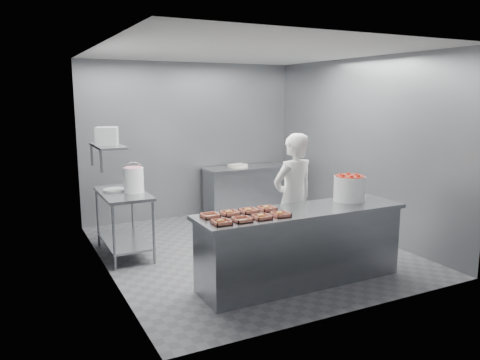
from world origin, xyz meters
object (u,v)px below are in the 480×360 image
Objects in this scene: tray_0 at (221,222)px; worker at (293,199)px; tray_2 at (262,217)px; back_counter at (243,190)px; glaze_bucket at (134,179)px; appliance at (107,136)px; tray_3 at (280,214)px; tray_1 at (242,219)px; tray_7 at (267,208)px; tray_5 at (230,213)px; tray_4 at (210,216)px; strawberry_tub at (349,187)px; service_counter at (301,246)px; prep_table at (124,214)px; tray_6 at (249,211)px.

tray_0 is 1.57m from worker.
tray_0 and tray_2 have the same top height.
back_counter is 2.85m from glaze_bucket.
appliance is (-0.31, 0.11, 0.60)m from glaze_bucket.
appliance is at bearing 119.28° from tray_2.
tray_0 is 1.00× the size of tray_3.
tray_7 reaches higher than tray_1.
tray_5 is (-0.00, 0.30, 0.00)m from tray_1.
tray_2 is at bearing 30.56° from worker.
tray_1 and tray_4 have the same top height.
tray_2 is at bearing -114.19° from back_counter.
glaze_bucket is at bearing -150.20° from back_counter.
tray_3 is at bearing -167.21° from strawberry_tub.
appliance reaches higher than tray_4.
appliance reaches higher than service_counter.
tray_3 is 0.57m from tray_5.
prep_table is 3.09m from strawberry_tub.
service_counter is 1.00m from tray_5.
back_counter is 8.01× the size of tray_7.
appliance reaches higher than tray_0.
strawberry_tub is (0.80, 0.12, 0.62)m from service_counter.
glaze_bucket reaches higher than tray_3.
prep_table is 6.40× the size of tray_1.
service_counter is at bearing -13.56° from tray_6.
glaze_bucket is at bearing 119.05° from tray_3.
glaze_bucket is (-0.64, 1.72, 0.16)m from tray_5.
tray_5 is 0.48× the size of strawberry_tub.
worker is 2.63m from appliance.
prep_table is 1.91m from tray_4.
worker is at bearing 48.79° from tray_3.
tray_4 is 1.00× the size of tray_6.
service_counter is at bearing -49.76° from prep_table.
tray_2 is 0.48× the size of strawberry_tub.
worker reaches higher than tray_2.
tray_3 is 1.00× the size of tray_4.
tray_0 is at bearing -180.00° from tray_1.
tray_7 is 2.06m from glaze_bucket.
strawberry_tub is 0.93× the size of glaze_bucket.
tray_0 is at bearing -75.52° from prep_table.
tray_3 is (-1.29, -3.40, 0.47)m from back_counter.
tray_6 is at bearing 90.00° from tray_2.
tray_7 is (0.00, 0.30, 0.00)m from tray_3.
prep_table is at bearing 125.06° from tray_7.
appliance is (-0.72, 1.82, 0.76)m from tray_4.
prep_table is at bearing 113.51° from tray_5.
strawberry_tub is at bearing -91.87° from back_counter.
prep_table is at bearing -152.99° from back_counter.
strawberry_tub is at bearing -1.34° from tray_6.
worker reaches higher than glaze_bucket.
tray_2 is at bearing -90.00° from tray_6.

